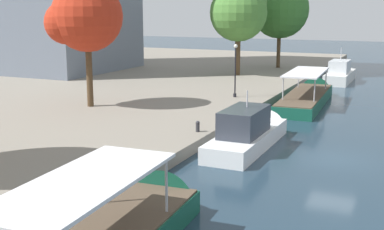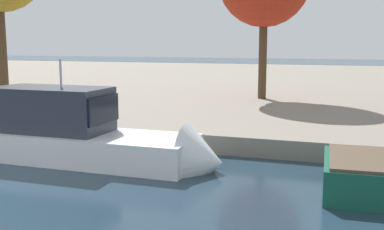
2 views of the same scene
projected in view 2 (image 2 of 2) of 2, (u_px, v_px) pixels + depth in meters
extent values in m
cube|color=gray|center=(246.00, 81.00, 43.91)|extent=(120.00, 55.00, 0.69)
cube|color=white|center=(70.00, 150.00, 15.97)|extent=(8.89, 2.53, 1.27)
cone|color=white|center=(204.00, 162.00, 14.43)|extent=(1.21, 2.37, 2.37)
cube|color=#2D333D|center=(51.00, 109.00, 15.97)|extent=(4.00, 2.01, 1.51)
cube|color=black|center=(91.00, 109.00, 15.46)|extent=(1.07, 1.87, 0.91)
cylinder|color=silver|center=(61.00, 73.00, 15.64)|extent=(0.08, 0.08, 0.98)
cylinder|color=#2D2D33|center=(108.00, 119.00, 18.86)|extent=(0.24, 0.24, 0.48)
sphere|color=#2D2D33|center=(108.00, 111.00, 18.81)|extent=(0.26, 0.26, 0.26)
cylinder|color=#4C3823|center=(2.00, 46.00, 32.42)|extent=(0.67, 0.67, 6.16)
cylinder|color=#4C3823|center=(263.00, 58.00, 27.30)|extent=(0.48, 0.48, 4.82)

